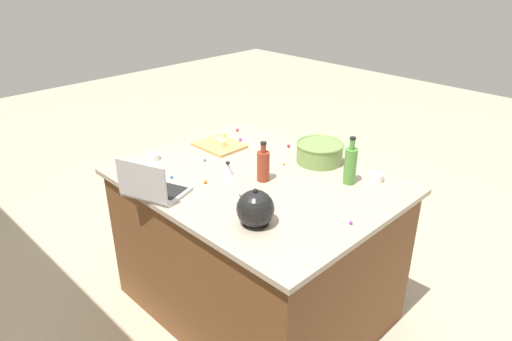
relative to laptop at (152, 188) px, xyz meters
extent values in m
plane|color=#B7A88E|center=(-0.24, -0.52, -0.95)|extent=(12.00, 12.00, 0.00)
cube|color=brown|center=(-0.24, -0.52, -0.51)|extent=(1.46, 1.10, 0.87)
cube|color=tan|center=(-0.24, -0.52, -0.06)|extent=(1.52, 1.16, 0.03)
cube|color=#B7B7BC|center=(0.01, -0.04, -0.04)|extent=(0.37, 0.31, 0.02)
cube|color=black|center=(0.02, -0.05, -0.03)|extent=(0.31, 0.24, 0.00)
cube|color=#B7B7BC|center=(-0.03, 0.07, 0.07)|extent=(0.29, 0.11, 0.20)
cube|color=silver|center=(-0.02, 0.07, 0.07)|extent=(0.26, 0.09, 0.18)
cylinder|color=#72934C|center=(-0.35, -0.96, 0.01)|extent=(0.28, 0.28, 0.12)
cylinder|color=black|center=(-0.35, -0.96, 0.02)|extent=(0.23, 0.23, 0.10)
torus|color=#72934C|center=(-0.35, -0.96, 0.07)|extent=(0.29, 0.29, 0.02)
cylinder|color=maroon|center=(-0.28, -0.54, 0.04)|extent=(0.07, 0.07, 0.17)
cylinder|color=maroon|center=(-0.28, -0.54, 0.15)|extent=(0.03, 0.03, 0.05)
cylinder|color=black|center=(-0.28, -0.54, 0.18)|extent=(0.03, 0.03, 0.01)
cylinder|color=#4C8C38|center=(-0.64, -0.85, 0.05)|extent=(0.07, 0.07, 0.20)
cylinder|color=#4C8C38|center=(-0.64, -0.85, 0.18)|extent=(0.03, 0.03, 0.06)
cylinder|color=black|center=(-0.64, -0.85, 0.22)|extent=(0.03, 0.03, 0.01)
cylinder|color=black|center=(-0.57, -0.19, -0.04)|extent=(0.13, 0.13, 0.01)
sphere|color=black|center=(-0.57, -0.19, 0.03)|extent=(0.18, 0.18, 0.18)
cone|color=black|center=(-0.49, -0.19, 0.05)|extent=(0.08, 0.03, 0.07)
sphere|color=black|center=(-0.57, -0.19, 0.13)|extent=(0.02, 0.02, 0.02)
cube|color=tan|center=(0.26, -0.69, -0.04)|extent=(0.30, 0.24, 0.02)
cube|color=#F4E58C|center=(0.25, -0.69, -0.01)|extent=(0.11, 0.05, 0.04)
cylinder|color=white|center=(0.39, -0.26, -0.03)|extent=(0.08, 0.08, 0.04)
cylinder|color=white|center=(-0.73, -0.98, -0.02)|extent=(0.09, 0.09, 0.04)
cone|color=#B2B2B7|center=(-0.09, -0.45, -0.01)|extent=(0.07, 0.07, 0.07)
cylinder|color=black|center=(-0.09, -0.45, 0.03)|extent=(0.02, 0.02, 0.01)
sphere|color=blue|center=(0.15, -0.47, -0.04)|extent=(0.02, 0.02, 0.02)
sphere|color=red|center=(0.39, -0.96, -0.04)|extent=(0.02, 0.02, 0.02)
sphere|color=yellow|center=(0.37, -0.83, -0.04)|extent=(0.02, 0.02, 0.02)
sphere|color=#CC3399|center=(-0.89, -0.50, -0.04)|extent=(0.02, 0.02, 0.02)
sphere|color=#CC3399|center=(0.24, -0.85, -0.04)|extent=(0.02, 0.02, 0.02)
sphere|color=orange|center=(-0.23, -0.77, -0.04)|extent=(0.01, 0.01, 0.01)
sphere|color=orange|center=(-0.09, -0.28, -0.04)|extent=(0.02, 0.02, 0.02)
sphere|color=blue|center=(0.10, -0.19, -0.04)|extent=(0.02, 0.02, 0.02)
sphere|color=red|center=(-0.07, -1.00, -0.04)|extent=(0.02, 0.02, 0.02)
camera|label=1|loc=(-1.90, 1.13, 1.12)|focal=32.61mm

